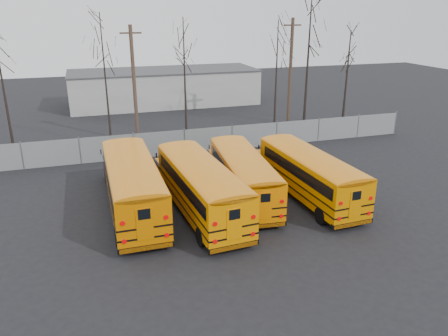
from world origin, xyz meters
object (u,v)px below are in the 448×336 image
object	(u,v)px
bus_d	(308,171)
bus_b	(200,183)
utility_pole_left	(134,85)
bus_a	(132,181)
bus_c	(243,172)
utility_pole_right	(290,71)

from	to	relation	value
bus_d	bus_b	bearing A→B (deg)	178.31
bus_b	utility_pole_left	bearing A→B (deg)	92.01
utility_pole_left	bus_a	bearing A→B (deg)	-97.73
utility_pole_left	bus_c	bearing A→B (deg)	-71.29
bus_d	utility_pole_right	world-z (taller)	utility_pole_right
utility_pole_left	utility_pole_right	xyz separation A→B (m)	(15.44, 2.36, 0.20)
bus_b	utility_pole_right	bearing A→B (deg)	47.64
bus_c	bus_d	size ratio (longest dim) A/B	0.98
bus_b	utility_pole_left	world-z (taller)	utility_pole_left
bus_c	utility_pole_left	distance (m)	15.06
utility_pole_left	utility_pole_right	bearing A→B (deg)	8.94
utility_pole_right	bus_b	bearing A→B (deg)	-130.46
bus_a	bus_c	distance (m)	6.60
bus_c	utility_pole_right	xyz separation A→B (m)	(10.79, 16.29, 3.54)
bus_c	utility_pole_left	world-z (taller)	utility_pole_left
bus_a	utility_pole_left	size ratio (longest dim) A/B	1.17
bus_b	utility_pole_left	size ratio (longest dim) A/B	1.15
bus_b	utility_pole_right	world-z (taller)	utility_pole_right
bus_b	bus_c	xyz separation A→B (m)	(2.99, 1.26, -0.13)
bus_c	bus_b	bearing A→B (deg)	-151.87
bus_a	bus_d	distance (m)	10.48
bus_b	bus_c	bearing A→B (deg)	18.67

